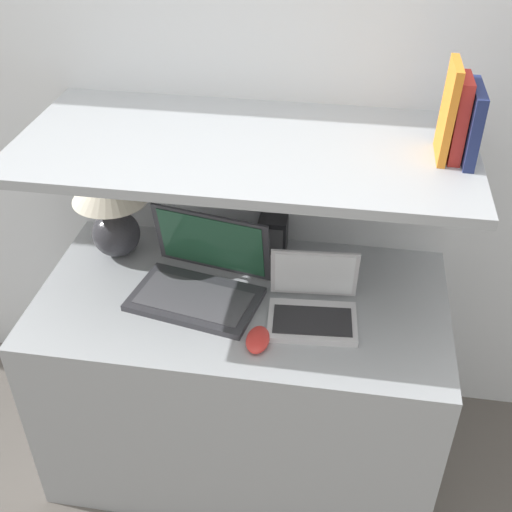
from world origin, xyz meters
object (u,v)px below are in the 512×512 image
at_px(book_navy, 472,124).
at_px(book_orange, 448,111).
at_px(laptop_large, 201,280).
at_px(router_box, 273,234).
at_px(table_lamp, 111,199).
at_px(book_red, 459,118).
at_px(laptop_small, 313,305).
at_px(computer_mouse, 258,340).

bearing_deg(book_navy, book_orange, 180.00).
relative_size(laptop_large, router_box, 3.55).
relative_size(table_lamp, router_box, 2.81).
bearing_deg(book_red, laptop_small, -158.39).
xyz_separation_m(laptop_small, computer_mouse, (-0.14, -0.14, -0.03)).
relative_size(table_lamp, book_red, 1.58).
height_order(laptop_small, router_box, laptop_small).
xyz_separation_m(table_lamp, laptop_small, (0.68, -0.23, -0.17)).
bearing_deg(book_red, router_box, 158.19).
xyz_separation_m(laptop_large, book_orange, (0.65, 0.07, 0.56)).
bearing_deg(book_navy, laptop_large, -174.07).
bearing_deg(computer_mouse, book_navy, 28.37).
bearing_deg(computer_mouse, laptop_large, 136.48).
xyz_separation_m(laptop_large, book_red, (0.68, 0.07, 0.55)).
height_order(computer_mouse, book_navy, book_navy).
xyz_separation_m(laptop_small, book_red, (0.33, 0.13, 0.55)).
xyz_separation_m(laptop_small, book_navy, (0.36, 0.13, 0.54)).
distance_m(laptop_small, book_red, 0.66).
relative_size(table_lamp, computer_mouse, 3.02).
xyz_separation_m(table_lamp, book_orange, (0.98, -0.09, 0.40)).
relative_size(table_lamp, laptop_small, 1.24).
xyz_separation_m(laptop_large, router_box, (0.19, 0.27, 0.01)).
distance_m(table_lamp, book_red, 1.08).
bearing_deg(laptop_small, computer_mouse, -134.93).
xyz_separation_m(laptop_large, laptop_small, (0.35, -0.06, -0.01)).
bearing_deg(table_lamp, router_box, 11.41).
distance_m(laptop_small, computer_mouse, 0.20).
bearing_deg(laptop_large, book_navy, 5.93).
bearing_deg(laptop_small, book_red, 21.61).
relative_size(router_box, book_orange, 0.48).
height_order(laptop_large, book_navy, book_navy).
relative_size(laptop_small, book_navy, 1.43).
height_order(book_navy, book_orange, book_orange).
bearing_deg(laptop_large, computer_mouse, -43.52).
bearing_deg(router_box, computer_mouse, -87.28).
relative_size(router_box, book_navy, 0.63).
relative_size(laptop_large, book_red, 1.99).
relative_size(computer_mouse, book_navy, 0.59).
bearing_deg(table_lamp, book_orange, -5.54).
bearing_deg(book_orange, laptop_large, -173.49).
bearing_deg(laptop_large, laptop_small, -9.16).
bearing_deg(computer_mouse, table_lamp, 145.45).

